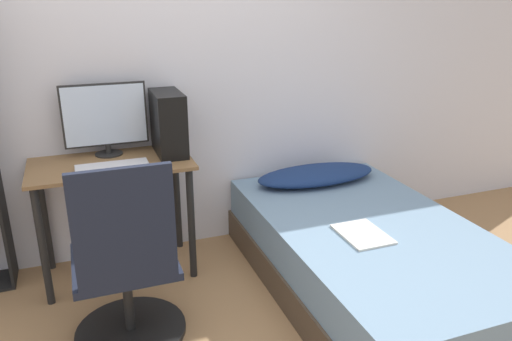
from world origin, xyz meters
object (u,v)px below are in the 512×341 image
Objects in this scene: bed at (370,258)px; monitor at (105,118)px; office_chair at (127,278)px; pc_tower at (168,123)px; keyboard at (112,166)px.

monitor reaches higher than bed.
bed is (1.41, -0.02, -0.16)m from office_chair.
monitor is at bearing 147.07° from bed.
bed is at bearing -32.93° from monitor.
monitor reaches higher than pc_tower.
keyboard is at bearing 155.59° from bed.
office_chair is 0.72m from keyboard.
pc_tower is at bearing 142.01° from bed.
pc_tower is (0.39, 0.78, 0.57)m from office_chair.
keyboard is at bearing 88.01° from office_chair.
keyboard is (-0.00, -0.27, -0.23)m from monitor.
office_chair is 1.07m from monitor.
office_chair reaches higher than keyboard.
office_chair is 0.51× the size of bed.
office_chair is at bearing -116.73° from pc_tower.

